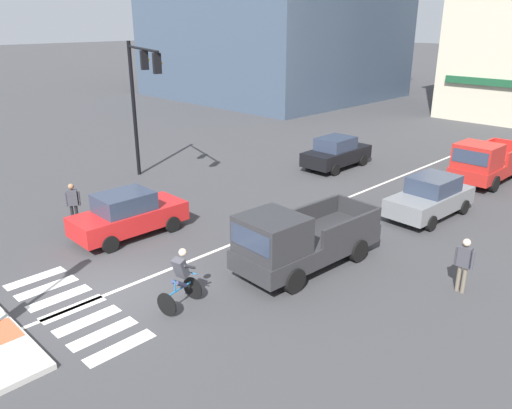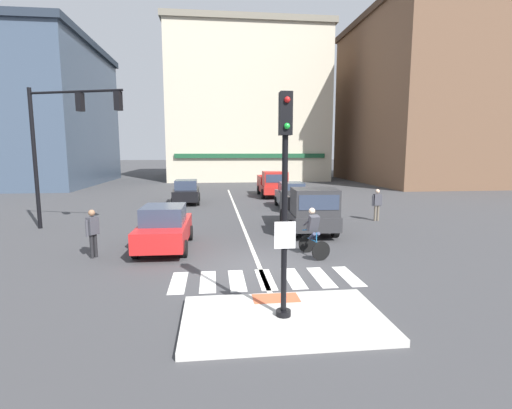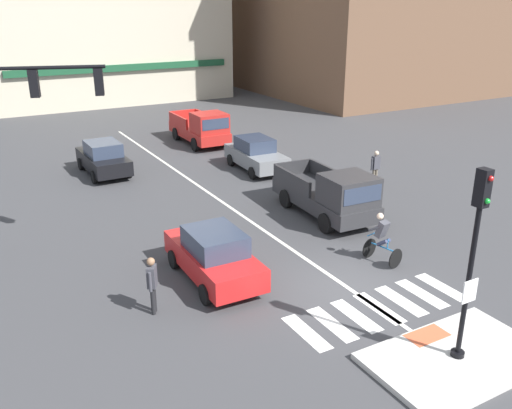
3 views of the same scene
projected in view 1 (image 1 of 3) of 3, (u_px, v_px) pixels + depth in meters
The scene contains 20 objects.
ground_plane at pixel (113, 293), 14.64m from camera, with size 300.00×300.00×0.00m, color #3D3D3F.
tactile_pad_front at pixel (4, 331), 12.60m from camera, with size 1.10×0.60×0.01m, color #DB5B38.
crosswalk_stripe_a at pixel (35, 278), 15.46m from camera, with size 0.44×1.80×0.01m, color silver.
crosswalk_stripe_b at pixel (47, 288), 14.92m from camera, with size 0.44×1.80×0.01m, color silver.
crosswalk_stripe_c at pixel (59, 298), 14.38m from camera, with size 0.44×1.80×0.01m, color silver.
crosswalk_stripe_d at pixel (73, 309), 13.84m from camera, with size 0.44×1.80×0.01m, color silver.
crosswalk_stripe_e at pixel (87, 321), 13.29m from camera, with size 0.44×1.80×0.01m, color silver.
crosswalk_stripe_f at pixel (103, 333), 12.75m from camera, with size 0.44×1.80×0.01m, color silver.
crosswalk_stripe_g at pixel (120, 347), 12.21m from camera, with size 0.44×1.80×0.01m, color silver.
lane_centre_line at pixel (325, 207), 21.30m from camera, with size 0.14×28.00×0.01m, color silver.
traffic_light_mast at pixel (140, 88), 22.98m from camera, with size 4.50×1.62×6.47m.
building_corner_left at pixel (273, 16), 49.66m from camera, with size 21.12×19.53×15.16m.
car_black_westbound_distant at pixel (336, 153), 26.62m from camera, with size 1.90×4.13×1.64m.
car_red_westbound_near at pixel (128, 214), 18.26m from camera, with size 1.90×4.13×1.64m.
car_grey_eastbound_far at pixel (431, 197), 20.04m from camera, with size 1.99×4.18×1.64m.
pickup_truck_charcoal_eastbound_mid at pixel (298, 241), 15.68m from camera, with size 2.26×5.19×2.08m.
pickup_truck_red_eastbound_distant at pixel (486, 163), 24.14m from camera, with size 2.10×5.12×2.08m.
cyclist at pixel (181, 278), 13.69m from camera, with size 0.86×1.20×1.68m.
pedestrian_at_curb_left at pixel (73, 201), 19.08m from camera, with size 0.37×0.48×1.67m.
pedestrian_waiting_far_side at pixel (464, 261), 14.38m from camera, with size 0.55×0.23×1.67m.
Camera 1 is at (12.02, -6.15, 7.47)m, focal length 35.59 mm.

